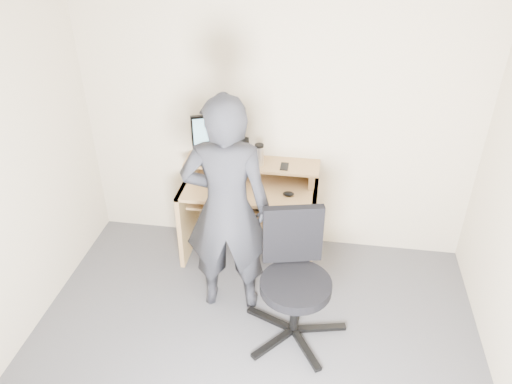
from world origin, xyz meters
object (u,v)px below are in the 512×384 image
(desk, at_px, (251,201))
(monitor, at_px, (218,133))
(office_chair, at_px, (294,273))
(person, at_px, (227,209))

(desk, distance_m, monitor, 0.70)
(office_chair, bearing_deg, person, 144.80)
(office_chair, bearing_deg, monitor, 114.46)
(desk, xyz_separation_m, monitor, (-0.30, 0.07, 0.62))
(office_chair, relative_size, person, 0.55)
(desk, distance_m, office_chair, 1.05)
(desk, bearing_deg, office_chair, -62.85)
(monitor, height_order, person, person)
(desk, relative_size, office_chair, 1.18)
(monitor, xyz_separation_m, office_chair, (0.78, -1.01, -0.62))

